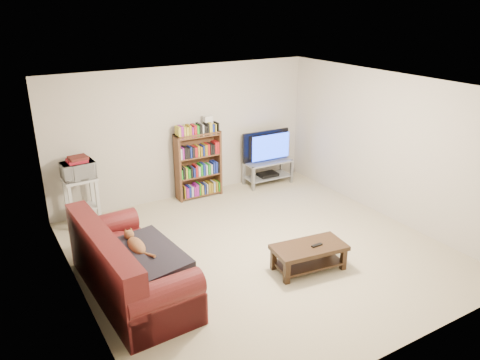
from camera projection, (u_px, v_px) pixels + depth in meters
floor at (260, 250)px, 6.89m from camera, size 5.00×5.00×0.00m
ceiling at (263, 87)px, 6.02m from camera, size 5.00×5.00×0.00m
wall_back at (185, 133)px, 8.46m from camera, size 5.00×0.00×5.00m
wall_front at (405, 253)px, 4.45m from camera, size 5.00×0.00×5.00m
wall_left at (75, 214)px, 5.26m from camera, size 0.00×5.00×5.00m
wall_right at (389, 147)px, 7.65m from camera, size 0.00×5.00×5.00m
sofa at (126, 271)px, 5.76m from camera, size 1.03×2.20×0.92m
blanket at (143, 257)px, 5.67m from camera, size 0.97×1.18×0.19m
cat at (136, 246)px, 5.80m from camera, size 0.26×0.60×0.18m
coffee_table at (309, 253)px, 6.32m from camera, size 1.05×0.63×0.36m
remote at (317, 245)px, 6.27m from camera, size 0.16×0.05×0.02m
tv_stand at (268, 168)px, 9.28m from camera, size 0.96×0.46×0.48m
television at (268, 147)px, 9.12m from camera, size 1.03×0.17×0.59m
dvd_player at (268, 174)px, 9.33m from camera, size 0.39×0.28×0.06m
bookshelf at (198, 164)px, 8.57m from camera, size 0.86×0.28×1.23m
shelf_clutter at (202, 126)px, 8.37m from camera, size 0.63×0.19×0.28m
microwave_stand at (82, 195)px, 7.51m from camera, size 0.52×0.39×0.80m
microwave at (78, 170)px, 7.36m from camera, size 0.51×0.36×0.27m
game_boxes at (77, 161)px, 7.30m from camera, size 0.31×0.27×0.05m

